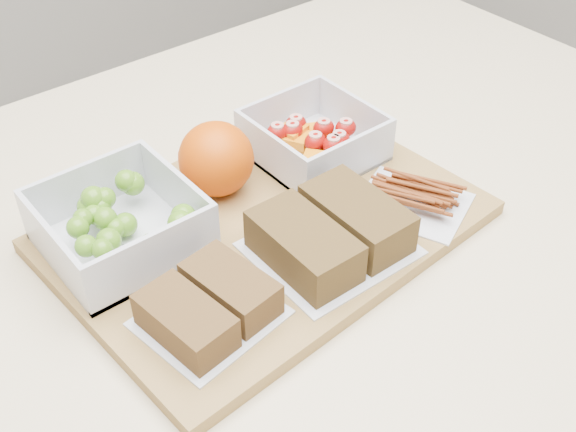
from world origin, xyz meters
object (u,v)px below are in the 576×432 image
cutting_board (266,226)px  orange (216,159)px  grape_container (120,223)px  pretzel_bag (413,195)px  fruit_container (314,140)px  sandwich_bag_left (209,305)px  sandwich_bag_center (331,233)px

cutting_board → orange: bearing=92.6°
cutting_board → grape_container: (-0.13, 0.06, 0.03)m
grape_container → pretzel_bag: grape_container is taller
fruit_container → sandwich_bag_left: bearing=-150.2°
sandwich_bag_left → sandwich_bag_center: (0.14, 0.00, 0.00)m
cutting_board → pretzel_bag: (0.14, -0.08, 0.02)m
orange → fruit_container: bearing=-7.6°
cutting_board → sandwich_bag_left: size_ratio=3.25×
grape_container → fruit_container: grape_container is taller
fruit_container → sandwich_bag_left: 0.27m
sandwich_bag_left → cutting_board: bearing=32.1°
sandwich_bag_left → grape_container: bearing=94.2°
pretzel_bag → grape_container: bearing=152.7°
grape_container → sandwich_bag_center: size_ratio=0.95×
sandwich_bag_center → grape_container: bearing=138.4°
orange → pretzel_bag: bearing=-46.0°
cutting_board → sandwich_bag_center: sandwich_bag_center is taller
orange → sandwich_bag_center: size_ratio=0.55×
grape_container → sandwich_bag_center: 0.21m
sandwich_bag_left → sandwich_bag_center: sandwich_bag_center is taller
grape_container → sandwich_bag_center: (0.15, -0.14, -0.00)m
fruit_container → orange: (-0.12, 0.02, 0.02)m
fruit_container → pretzel_bag: bearing=-80.0°
sandwich_bag_center → orange: bearing=101.5°
cutting_board → orange: orange is taller
orange → sandwich_bag_center: (0.03, -0.15, -0.02)m
grape_container → cutting_board: bearing=-25.4°
sandwich_bag_left → pretzel_bag: 0.26m
grape_container → orange: orange is taller
sandwich_bag_center → pretzel_bag: 0.12m
orange → sandwich_bag_center: bearing=-78.5°
grape_container → pretzel_bag: (0.27, -0.14, -0.01)m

